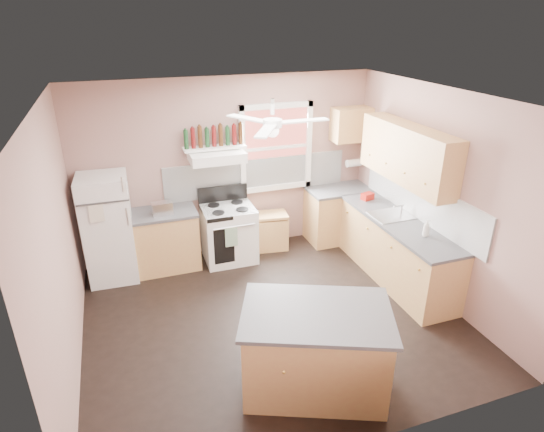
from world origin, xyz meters
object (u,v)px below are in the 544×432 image
object	(u,v)px
refrigerator	(109,229)
toaster	(162,208)
stove	(229,234)
island	(315,351)
cart	(270,233)

from	to	relation	value
refrigerator	toaster	bearing A→B (deg)	-1.51
toaster	stove	bearing A→B (deg)	-2.35
toaster	island	bearing A→B (deg)	-71.59
toaster	island	xyz separation A→B (m)	(1.10, -2.82, -0.56)
refrigerator	toaster	world-z (taller)	refrigerator
cart	island	world-z (taller)	island
toaster	stove	distance (m)	1.10
toaster	cart	world-z (taller)	toaster
stove	cart	world-z (taller)	stove
cart	island	distance (m)	3.02
cart	island	xyz separation A→B (m)	(-0.56, -2.96, 0.16)
stove	island	distance (m)	2.83
toaster	cart	bearing A→B (deg)	2.03
island	cart	bearing A→B (deg)	102.35
refrigerator	cart	size ratio (longest dim) A/B	2.89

